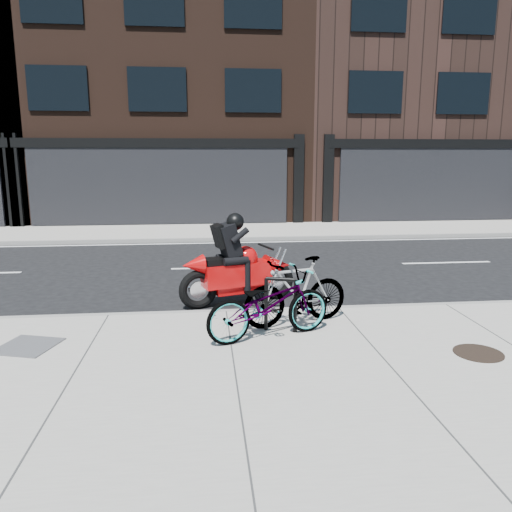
{
  "coord_description": "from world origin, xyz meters",
  "views": [
    {
      "loc": [
        -0.34,
        -10.3,
        2.79
      ],
      "look_at": [
        0.62,
        -1.0,
        0.9
      ],
      "focal_mm": 35.0,
      "sensor_mm": 36.0,
      "label": 1
    }
  ],
  "objects": [
    {
      "name": "ground",
      "position": [
        0.0,
        0.0,
        0.0
      ],
      "size": [
        120.0,
        120.0,
        0.0
      ],
      "primitive_type": "plane",
      "color": "black",
      "rests_on": "ground"
    },
    {
      "name": "sidewalk_near",
      "position": [
        0.0,
        -5.0,
        0.07
      ],
      "size": [
        60.0,
        6.0,
        0.13
      ],
      "primitive_type": "cube",
      "color": "gray",
      "rests_on": "ground"
    },
    {
      "name": "sidewalk_far",
      "position": [
        0.0,
        7.75,
        0.07
      ],
      "size": [
        60.0,
        3.5,
        0.13
      ],
      "primitive_type": "cube",
      "color": "gray",
      "rests_on": "ground"
    },
    {
      "name": "building_center",
      "position": [
        -2.0,
        14.5,
        7.25
      ],
      "size": [
        12.0,
        10.0,
        14.5
      ],
      "primitive_type": "cube",
      "color": "black",
      "rests_on": "ground"
    },
    {
      "name": "building_mideast",
      "position": [
        10.0,
        14.5,
        6.25
      ],
      "size": [
        12.0,
        10.0,
        12.5
      ],
      "primitive_type": "cube",
      "color": "black",
      "rests_on": "ground"
    },
    {
      "name": "bike_rack",
      "position": [
        0.79,
        -3.06,
        0.63
      ],
      "size": [
        0.49,
        0.2,
        0.85
      ],
      "rotation": [
        0.0,
        0.0,
        -0.31
      ],
      "color": "black",
      "rests_on": "sidewalk_near"
    },
    {
      "name": "bicycle_front",
      "position": [
        0.58,
        -3.33,
        0.65
      ],
      "size": [
        2.08,
        1.29,
        1.03
      ],
      "primitive_type": "imported",
      "rotation": [
        0.0,
        0.0,
        1.9
      ],
      "color": "gray",
      "rests_on": "sidewalk_near"
    },
    {
      "name": "bicycle_rear",
      "position": [
        1.08,
        -2.77,
        0.68
      ],
      "size": [
        1.88,
        1.05,
        1.09
      ],
      "primitive_type": "imported",
      "rotation": [
        0.0,
        0.0,
        5.03
      ],
      "color": "gray",
      "rests_on": "sidewalk_near"
    },
    {
      "name": "motorcycle",
      "position": [
        0.37,
        -1.07,
        0.71
      ],
      "size": [
        2.28,
        1.03,
        1.76
      ],
      "rotation": [
        0.0,
        0.0,
        0.32
      ],
      "color": "black",
      "rests_on": "ground"
    },
    {
      "name": "manhole_cover",
      "position": [
        3.35,
        -4.23,
        0.14
      ],
      "size": [
        0.72,
        0.72,
        0.02
      ],
      "primitive_type": "cylinder",
      "rotation": [
        0.0,
        0.0,
        0.09
      ],
      "color": "black",
      "rests_on": "sidewalk_near"
    },
    {
      "name": "utility_grate",
      "position": [
        -2.88,
        -3.33,
        0.14
      ],
      "size": [
        0.94,
        0.94,
        0.02
      ],
      "primitive_type": "cube",
      "rotation": [
        0.0,
        0.0,
        -0.3
      ],
      "color": "#4C4D4F",
      "rests_on": "sidewalk_near"
    }
  ]
}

